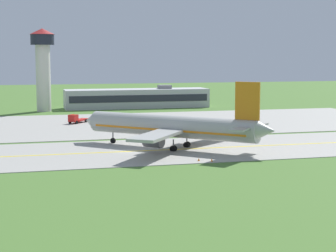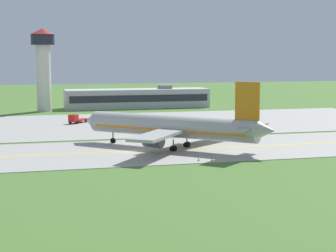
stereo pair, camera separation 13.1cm
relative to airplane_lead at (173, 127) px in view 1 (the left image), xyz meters
The scene contains 10 objects.
ground_plane 9.36m from the airplane_lead, behind, with size 500.00×500.00×0.00m, color #47702D.
taxiway_strip 9.33m from the airplane_lead, behind, with size 240.00×28.00×0.10m, color #9E9B93.
apron_pad 40.99m from the airplane_lead, 87.61° to the left, with size 140.00×52.00×0.10m, color #9E9B93.
taxiway_centreline 9.31m from the airplane_lead, behind, with size 220.00×0.60×0.01m, color yellow.
airplane_lead is the anchor object (origin of this frame).
service_truck_baggage 46.63m from the airplane_lead, 106.64° to the left, with size 5.69×6.22×2.59m.
terminal_building 85.40m from the airplane_lead, 82.78° to the left, with size 47.25×10.17×7.38m.
control_tower 83.11m from the airplane_lead, 103.79° to the left, with size 7.60×7.60×25.37m.
traffic_cone_near_edge 15.05m from the airplane_lead, 79.66° to the right, with size 0.44×0.44×0.60m, color orange.
traffic_cone_mid_edge 13.95m from the airplane_lead, 87.02° to the right, with size 0.44×0.44×0.60m, color orange.
Camera 1 is at (-19.28, -100.05, 17.13)m, focal length 61.57 mm.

